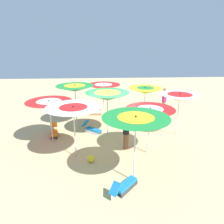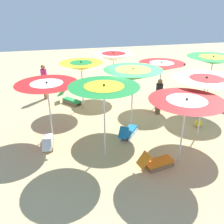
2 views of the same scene
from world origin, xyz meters
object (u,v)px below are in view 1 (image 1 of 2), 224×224
Objects in this scene: beach_umbrella_4 at (107,96)px; beach_umbrella_8 at (136,122)px; beach_umbrella_2 at (49,105)px; lounger_2 at (125,186)px; beach_umbrella_0 at (103,87)px; lounger_3 at (92,129)px; beach_umbrella_1 at (75,88)px; beach_umbrella_5 at (73,111)px; lounger_4 at (54,132)px; beach_ball at (91,159)px; beachgoer_1 at (164,100)px; beach_umbrella_7 at (150,113)px; beach_umbrella_3 at (145,91)px; beachgoer_0 at (126,132)px; lounger_1 at (153,116)px; lounger_0 at (93,112)px; beach_umbrella_6 at (179,98)px.

beach_umbrella_8 reaches higher than beach_umbrella_4.
lounger_2 is at bearing 130.14° from beach_umbrella_2.
lounger_3 is at bearing 75.93° from beach_umbrella_0.
beach_umbrella_5 is at bearing 95.29° from beach_umbrella_1.
lounger_4 is at bearing 52.42° from beach_umbrella_1.
beach_umbrella_2 is 3.28m from beach_ball.
beachgoer_1 reaches higher than lounger_3.
beachgoer_1 is 5.66× the size of beach_ball.
lounger_2 is at bearing 129.08° from beach_umbrella_5.
beach_umbrella_0 is at bearing -69.76° from beach_umbrella_7.
beach_umbrella_0 is 0.88× the size of beach_umbrella_1.
beach_umbrella_3 reaches higher than beachgoer_0.
beach_umbrella_3 reaches higher than lounger_1.
beach_umbrella_8 is (0.94, 1.97, 0.39)m from beach_umbrella_7.
beach_umbrella_0 is 1.90m from lounger_0.
beach_umbrella_2 is at bearing 65.91° from beach_umbrella_1.
beach_umbrella_6 is (-5.43, 1.66, -0.19)m from beach_umbrella_1.
beach_umbrella_5 is at bearing 131.74° from beach_umbrella_2.
beach_umbrella_3 is 3.66m from beach_umbrella_7.
beach_umbrella_4 is at bearing -124.05° from beach_umbrella_5.
beachgoer_0 reaches higher than lounger_4.
lounger_2 is at bearing -78.14° from lounger_0.
beachgoer_1 is at bearing -113.42° from beach_umbrella_8.
beach_umbrella_3 is at bearing -98.27° from beach_umbrella_7.
beach_umbrella_6 is 5.98m from lounger_0.
lounger_4 is 0.74× the size of beachgoer_0.
beach_umbrella_6 is at bearing 76.77° from lounger_4.
beach_umbrella_4 is at bearing 137.28° from beachgoer_1.
beach_umbrella_5 is 1.44× the size of beachgoer_0.
beach_umbrella_3 is 3.97m from lounger_0.
lounger_2 is at bearing -135.96° from beachgoer_0.
lounger_4 reaches higher than lounger_2.
beach_umbrella_0 is 1.79× the size of lounger_0.
beachgoer_1 is (-3.17, -4.89, 0.10)m from beachgoer_0.
beach_umbrella_5 is 7.82m from beachgoer_1.
beach_umbrella_8 reaches higher than beach_umbrella_5.
beach_umbrella_4 is 1.48× the size of beachgoer_0.
beach_umbrella_5 is 5.46m from beach_umbrella_6.
beach_umbrella_8 is at bearing 101.48° from beach_umbrella_4.
beach_umbrella_7 is at bearing 110.24° from beach_umbrella_0.
lounger_2 is (-3.17, 3.76, -1.76)m from beach_umbrella_2.
beach_umbrella_1 reaches higher than lounger_4.
lounger_4 is at bearing -83.63° from beach_umbrella_2.
beach_umbrella_3 reaches higher than lounger_3.
lounger_0 is (-0.60, -5.46, -1.93)m from beach_umbrella_5.
lounger_1 is at bearing -74.48° from beach_umbrella_6.
beach_umbrella_8 is 2.98m from beach_ball.
beach_umbrella_8 reaches higher than lounger_0.
beach_umbrella_7 is 1.77× the size of lounger_0.
beach_umbrella_2 is 7.92m from beachgoer_1.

